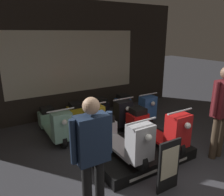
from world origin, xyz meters
TOP-DOWN VIEW (x-y plane):
  - shop_wall_back at (0.00, 4.18)m, footprint 6.87×0.09m
  - display_platform at (0.15, 1.34)m, footprint 1.87×1.30m
  - scooter_display_left at (-0.28, 1.31)m, footprint 0.57×1.60m
  - scooter_display_right at (0.57, 1.31)m, footprint 0.57×1.60m
  - scooter_backrow_0 at (-1.00, 2.99)m, footprint 0.57×1.60m
  - scooter_backrow_1 at (-0.24, 2.99)m, footprint 0.57×1.60m
  - scooter_backrow_2 at (0.52, 2.99)m, footprint 0.57×1.60m
  - scooter_backrow_3 at (1.29, 2.99)m, footprint 0.57×1.60m
  - person_left_browsing at (-1.21, 0.55)m, footprint 0.57×0.23m
  - person_right_browsing at (1.45, 0.55)m, footprint 0.55×0.23m
  - price_sign_board at (-0.05, 0.34)m, footprint 0.41×0.04m

SIDE VIEW (x-z plane):
  - display_platform at x=0.15m, z-range 0.00..0.21m
  - scooter_backrow_0 at x=-1.00m, z-range -0.09..0.77m
  - scooter_backrow_1 at x=-0.24m, z-range -0.09..0.77m
  - scooter_backrow_2 at x=0.52m, z-range -0.09..0.77m
  - scooter_backrow_3 at x=1.29m, z-range -0.09..0.77m
  - price_sign_board at x=-0.05m, z-range 0.00..0.85m
  - scooter_display_left at x=-0.28m, z-range 0.12..0.97m
  - scooter_display_right at x=0.57m, z-range 0.12..0.97m
  - person_left_browsing at x=-1.21m, z-range 0.14..1.77m
  - person_right_browsing at x=1.45m, z-range 0.15..1.94m
  - shop_wall_back at x=0.00m, z-range 0.00..3.20m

